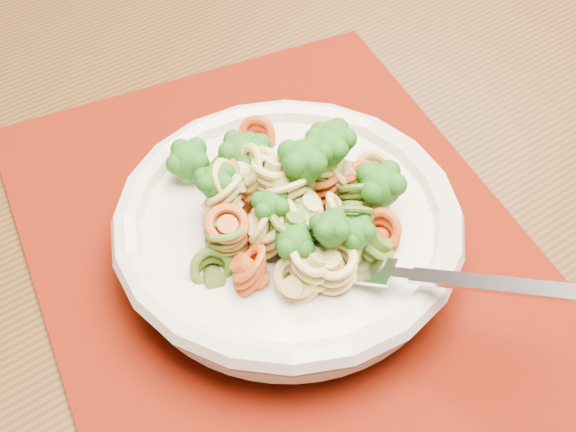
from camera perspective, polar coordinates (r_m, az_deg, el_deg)
The scene contains 5 objects.
dining_table at distance 0.68m, azimuth 12.13°, elevation -6.93°, with size 1.46×1.19×0.73m.
placemat at distance 0.55m, azimuth -0.28°, elevation -2.79°, with size 0.42×0.33×0.00m, color #651004.
pasta_bowl at distance 0.53m, azimuth 0.00°, elevation -0.87°, with size 0.23×0.23×0.04m.
pasta_broccoli_heap at distance 0.52m, azimuth -0.00°, elevation 0.44°, with size 0.20×0.20×0.06m, color tan, non-canonical shape.
fork at distance 0.49m, azimuth 6.08°, elevation -3.89°, with size 0.19×0.02×0.01m, color silver, non-canonical shape.
Camera 1 is at (0.26, -0.73, 1.16)m, focal length 50.00 mm.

